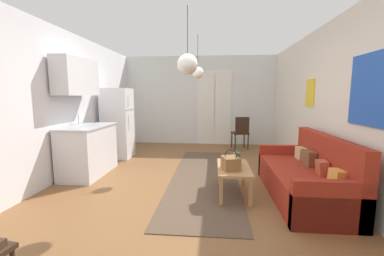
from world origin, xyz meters
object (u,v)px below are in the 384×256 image
object	(u,v)px
handbag	(231,163)
pendant_lamp_far	(198,73)
refrigerator	(118,123)
bamboo_vase	(237,159)
pendant_lamp_near	(188,64)
couch	(307,178)
accent_chair	(241,131)
coffee_table	(234,171)

from	to	relation	value
handbag	pendant_lamp_far	distance (m)	2.09
handbag	refrigerator	xyz separation A→B (m)	(-2.50, 2.10, 0.30)
bamboo_vase	pendant_lamp_near	xyz separation A→B (m)	(-0.71, -0.32, 1.36)
refrigerator	pendant_lamp_far	size ratio (longest dim) A/B	1.97
bamboo_vase	pendant_lamp_near	world-z (taller)	pendant_lamp_near
couch	pendant_lamp_near	distance (m)	2.35
handbag	accent_chair	world-z (taller)	accent_chair
pendant_lamp_far	handbag	bearing A→B (deg)	-68.54
refrigerator	pendant_lamp_near	world-z (taller)	pendant_lamp_near
couch	accent_chair	xyz separation A→B (m)	(-0.61, 3.13, 0.22)
bamboo_vase	refrigerator	bearing A→B (deg)	144.32
handbag	pendant_lamp_near	size ratio (longest dim) A/B	0.35
refrigerator	coffee_table	bearing A→B (deg)	-37.55
coffee_table	bamboo_vase	distance (m)	0.19
coffee_table	bamboo_vase	size ratio (longest dim) A/B	2.18
refrigerator	pendant_lamp_far	xyz separation A→B (m)	(1.93, -0.66, 1.09)
coffee_table	pendant_lamp_far	bearing A→B (deg)	115.62
pendant_lamp_near	pendant_lamp_far	world-z (taller)	same
pendant_lamp_near	coffee_table	bearing A→B (deg)	18.79
couch	coffee_table	bearing A→B (deg)	179.26
handbag	pendant_lamp_far	xyz separation A→B (m)	(-0.57, 1.45, 1.39)
couch	refrigerator	world-z (taller)	refrigerator
coffee_table	pendant_lamp_near	size ratio (longest dim) A/B	1.01
couch	accent_chair	world-z (taller)	couch
bamboo_vase	pendant_lamp_near	distance (m)	1.57
coffee_table	pendant_lamp_near	distance (m)	1.67
pendant_lamp_far	accent_chair	bearing A→B (deg)	59.68
refrigerator	accent_chair	distance (m)	3.22
couch	refrigerator	bearing A→B (deg)	151.26
couch	pendant_lamp_far	xyz separation A→B (m)	(-1.67, 1.32, 1.63)
handbag	refrigerator	size ratio (longest dim) A/B	0.19
coffee_table	pendant_lamp_far	xyz separation A→B (m)	(-0.62, 1.30, 1.55)
couch	coffee_table	xyz separation A→B (m)	(-1.05, 0.01, 0.08)
handbag	pendant_lamp_near	world-z (taller)	pendant_lamp_near
couch	pendant_lamp_near	size ratio (longest dim) A/B	2.21
bamboo_vase	pendant_lamp_far	bearing A→B (deg)	119.13
refrigerator	pendant_lamp_near	size ratio (longest dim) A/B	1.84
coffee_table	handbag	xyz separation A→B (m)	(-0.06, -0.14, 0.16)
accent_chair	coffee_table	bearing A→B (deg)	70.86
bamboo_vase	accent_chair	world-z (taller)	accent_chair
couch	bamboo_vase	world-z (taller)	couch
handbag	pendant_lamp_far	world-z (taller)	pendant_lamp_far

